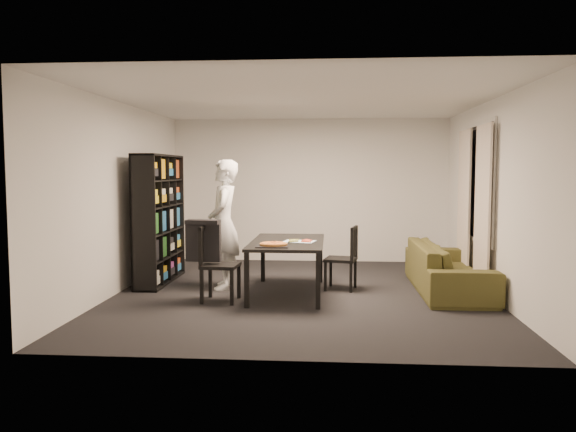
# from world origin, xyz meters

# --- Properties ---
(room) EXTENTS (5.01, 5.51, 2.61)m
(room) POSITION_xyz_m (0.00, 0.00, 1.30)
(room) COLOR black
(room) RESTS_ON ground
(window_pane) EXTENTS (0.02, 1.40, 1.60)m
(window_pane) POSITION_xyz_m (2.48, 0.60, 1.50)
(window_pane) COLOR black
(window_pane) RESTS_ON room
(window_frame) EXTENTS (0.03, 1.52, 1.72)m
(window_frame) POSITION_xyz_m (2.48, 0.60, 1.50)
(window_frame) COLOR white
(window_frame) RESTS_ON room
(curtain_left) EXTENTS (0.03, 0.70, 2.25)m
(curtain_left) POSITION_xyz_m (2.40, 0.08, 1.15)
(curtain_left) COLOR beige
(curtain_left) RESTS_ON room
(curtain_right) EXTENTS (0.03, 0.70, 2.25)m
(curtain_right) POSITION_xyz_m (2.40, 1.12, 1.15)
(curtain_right) COLOR beige
(curtain_right) RESTS_ON room
(bookshelf) EXTENTS (0.35, 1.50, 1.90)m
(bookshelf) POSITION_xyz_m (-2.16, 0.60, 0.95)
(bookshelf) COLOR black
(bookshelf) RESTS_ON room
(dining_table) EXTENTS (0.96, 1.73, 0.72)m
(dining_table) POSITION_xyz_m (-0.19, -0.06, 0.66)
(dining_table) COLOR black
(dining_table) RESTS_ON room
(chair_left) EXTENTS (0.48, 0.48, 0.97)m
(chair_left) POSITION_xyz_m (-1.10, -0.55, 0.55)
(chair_left) COLOR black
(chair_left) RESTS_ON room
(chair_right) EXTENTS (0.49, 0.49, 0.89)m
(chair_right) POSITION_xyz_m (0.61, 0.26, 0.51)
(chair_right) COLOR black
(chair_right) RESTS_ON room
(draped_jacket) EXTENTS (0.45, 0.22, 0.53)m
(draped_jacket) POSITION_xyz_m (-1.23, -0.54, 0.80)
(draped_jacket) COLOR black
(draped_jacket) RESTS_ON chair_left
(person) EXTENTS (0.51, 0.71, 1.82)m
(person) POSITION_xyz_m (-1.12, 0.23, 0.91)
(person) COLOR white
(person) RESTS_ON room
(baking_tray) EXTENTS (0.41, 0.33, 0.01)m
(baking_tray) POSITION_xyz_m (-0.34, -0.63, 0.73)
(baking_tray) COLOR black
(baking_tray) RESTS_ON dining_table
(pepperoni_pizza) EXTENTS (0.35, 0.35, 0.03)m
(pepperoni_pizza) POSITION_xyz_m (-0.33, -0.59, 0.75)
(pepperoni_pizza) COLOR #A3672F
(pepperoni_pizza) RESTS_ON dining_table
(kitchen_towel) EXTENTS (0.46, 0.38, 0.01)m
(kitchen_towel) POSITION_xyz_m (-0.03, -0.15, 0.73)
(kitchen_towel) COLOR white
(kitchen_towel) RESTS_ON dining_table
(pizza_slices) EXTENTS (0.40, 0.35, 0.01)m
(pizza_slices) POSITION_xyz_m (-0.02, -0.14, 0.74)
(pizza_slices) COLOR #CF8C40
(pizza_slices) RESTS_ON dining_table
(sofa) EXTENTS (0.88, 2.25, 0.66)m
(sofa) POSITION_xyz_m (2.01, 0.28, 0.33)
(sofa) COLOR #3F3D19
(sofa) RESTS_ON room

